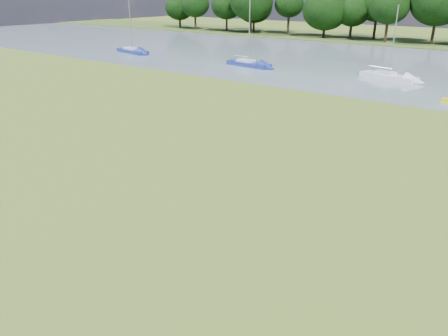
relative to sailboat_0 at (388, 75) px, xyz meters
The scene contains 4 objects.
ground 33.09m from the sailboat_0, 82.03° to the right, with size 220.00×220.00×0.00m, color olive.
sailboat_0 is the anchor object (origin of this frame).
sailboat_1 17.08m from the sailboat_0, behind, with size 6.42×2.59×8.57m.
sailboat_2 38.34m from the sailboat_0, behind, with size 6.79×3.07×8.20m.
Camera 1 is at (9.88, -16.00, 9.09)m, focal length 35.00 mm.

